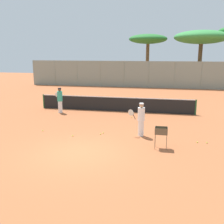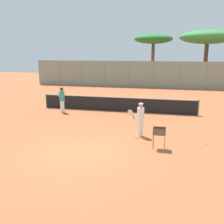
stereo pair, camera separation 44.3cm
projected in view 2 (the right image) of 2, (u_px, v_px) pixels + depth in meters
name	position (u px, v px, depth m)	size (l,w,h in m)	color
ground_plane	(76.00, 153.00, 11.35)	(80.00, 80.00, 0.00)	#B26038
tennis_net	(117.00, 104.00, 19.13)	(11.41, 0.10, 1.07)	#26592D
back_fence	(141.00, 74.00, 31.73)	(27.28, 0.08, 3.19)	gray
tree_0	(153.00, 40.00, 36.21)	(5.31, 5.31, 6.67)	brown
tree_1	(207.00, 37.00, 33.06)	(6.92, 6.92, 6.96)	brown
player_white_outfit	(140.00, 119.00, 13.39)	(0.92, 0.36, 1.73)	white
player_red_cap	(62.00, 100.00, 18.71)	(0.77, 0.67, 1.79)	white
ball_cart	(159.00, 133.00, 11.65)	(0.56, 0.41, 0.98)	brown
tennis_ball_0	(72.00, 135.00, 13.58)	(0.07, 0.07, 0.07)	#D1E54C
tennis_ball_1	(197.00, 143.00, 12.44)	(0.07, 0.07, 0.07)	#D1E54C
tennis_ball_2	(100.00, 134.00, 13.84)	(0.07, 0.07, 0.07)	#D1E54C
tennis_ball_3	(206.00, 144.00, 12.35)	(0.07, 0.07, 0.07)	#D1E54C
tennis_ball_4	(142.00, 130.00, 14.50)	(0.07, 0.07, 0.07)	#D1E54C
tennis_ball_5	(133.00, 117.00, 17.31)	(0.07, 0.07, 0.07)	#D1E54C
tennis_ball_6	(43.00, 130.00, 14.53)	(0.07, 0.07, 0.07)	#D1E54C
tennis_ball_7	(103.00, 133.00, 14.02)	(0.07, 0.07, 0.07)	#D1E54C
parked_car	(108.00, 79.00, 35.65)	(4.20, 1.70, 1.60)	#232328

